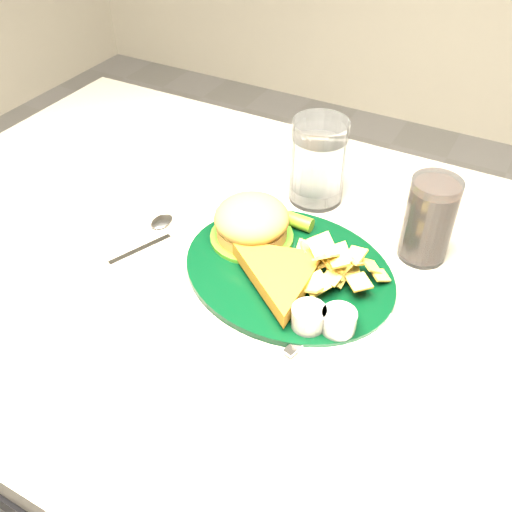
{
  "coord_description": "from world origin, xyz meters",
  "views": [
    {
      "loc": [
        0.3,
        -0.53,
        1.28
      ],
      "look_at": [
        0.03,
        -0.03,
        0.8
      ],
      "focal_mm": 40.0,
      "sensor_mm": 36.0,
      "label": 1
    }
  ],
  "objects_px": {
    "table": "(250,416)",
    "cola_glass": "(429,220)",
    "water_glass": "(318,161)",
    "dinner_plate": "(289,254)",
    "fork_napkin": "(326,317)"
  },
  "relations": [
    {
      "from": "table",
      "to": "fork_napkin",
      "type": "height_order",
      "value": "fork_napkin"
    },
    {
      "from": "water_glass",
      "to": "cola_glass",
      "type": "distance_m",
      "value": 0.2
    },
    {
      "from": "table",
      "to": "water_glass",
      "type": "height_order",
      "value": "water_glass"
    },
    {
      "from": "table",
      "to": "cola_glass",
      "type": "height_order",
      "value": "cola_glass"
    },
    {
      "from": "table",
      "to": "cola_glass",
      "type": "distance_m",
      "value": 0.5
    },
    {
      "from": "dinner_plate",
      "to": "water_glass",
      "type": "xyz_separation_m",
      "value": [
        -0.04,
        0.18,
        0.03
      ]
    },
    {
      "from": "table",
      "to": "dinner_plate",
      "type": "xyz_separation_m",
      "value": [
        0.06,
        0.01,
        0.41
      ]
    },
    {
      "from": "table",
      "to": "dinner_plate",
      "type": "relative_size",
      "value": 3.95
    },
    {
      "from": "water_glass",
      "to": "fork_napkin",
      "type": "distance_m",
      "value": 0.28
    },
    {
      "from": "cola_glass",
      "to": "fork_napkin",
      "type": "height_order",
      "value": "cola_glass"
    },
    {
      "from": "table",
      "to": "fork_napkin",
      "type": "relative_size",
      "value": 6.66
    },
    {
      "from": "dinner_plate",
      "to": "fork_napkin",
      "type": "relative_size",
      "value": 1.69
    },
    {
      "from": "cola_glass",
      "to": "fork_napkin",
      "type": "xyz_separation_m",
      "value": [
        -0.07,
        -0.18,
        -0.06
      ]
    },
    {
      "from": "table",
      "to": "fork_napkin",
      "type": "xyz_separation_m",
      "value": [
        0.14,
        -0.05,
        0.38
      ]
    },
    {
      "from": "water_glass",
      "to": "fork_napkin",
      "type": "xyz_separation_m",
      "value": [
        0.12,
        -0.24,
        -0.06
      ]
    }
  ]
}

